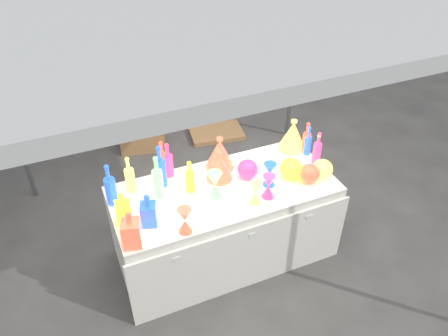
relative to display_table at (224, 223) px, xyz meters
name	(u,v)px	position (x,y,z in m)	size (l,w,h in m)	color
ground	(224,252)	(0.00, 0.01, -0.37)	(80.00, 80.00, 0.00)	#5B5954
display_table	(224,223)	(0.00, 0.00, 0.00)	(1.84, 0.83, 0.75)	white
cardboard_box_closed	(142,132)	(-0.23, 1.97, -0.19)	(0.52, 0.38, 0.38)	#B28050
cardboard_box_flat	(216,132)	(0.68, 1.86, -0.35)	(0.65, 0.46, 0.06)	#B28050
bottle_1	(110,184)	(-0.85, 0.18, 0.56)	(0.08, 0.08, 0.36)	#167C45
bottle_2	(162,159)	(-0.39, 0.36, 0.54)	(0.07, 0.07, 0.34)	orange
bottle_3	(168,160)	(-0.35, 0.35, 0.53)	(0.08, 0.08, 0.31)	#1B419F
bottle_4	(129,174)	(-0.68, 0.27, 0.54)	(0.08, 0.08, 0.32)	#12716A
bottle_5	(157,177)	(-0.50, 0.13, 0.56)	(0.08, 0.08, 0.37)	#C226B3
bottle_6	(190,176)	(-0.26, 0.09, 0.52)	(0.07, 0.07, 0.28)	#E05215
bottle_7	(160,166)	(-0.44, 0.24, 0.56)	(0.09, 0.09, 0.38)	#167C45
decanter_0	(123,208)	(-0.81, -0.06, 0.51)	(0.11, 0.11, 0.26)	#E05215
decanter_1	(131,229)	(-0.81, -0.30, 0.52)	(0.13, 0.13, 0.30)	orange
decanter_2	(148,210)	(-0.65, -0.15, 0.51)	(0.11, 0.11, 0.27)	#167C45
hourglass_0	(185,221)	(-0.44, -0.33, 0.48)	(0.10, 0.10, 0.21)	orange
hourglass_1	(268,186)	(0.27, -0.22, 0.48)	(0.10, 0.10, 0.20)	#1B419F
hourglass_2	(255,193)	(0.15, -0.24, 0.47)	(0.09, 0.09, 0.19)	#12716A
hourglass_3	(215,185)	(-0.10, -0.05, 0.49)	(0.11, 0.11, 0.23)	#C226B3
hourglass_5	(270,174)	(0.35, -0.09, 0.48)	(0.10, 0.10, 0.21)	#167C45
globe_0	(291,169)	(0.56, -0.07, 0.45)	(0.19, 0.19, 0.15)	#E05215
globe_1	(322,170)	(0.80, -0.17, 0.44)	(0.17, 0.17, 0.14)	#12716A
globe_2	(310,174)	(0.67, -0.18, 0.44)	(0.17, 0.17, 0.14)	orange
globe_3	(248,170)	(0.24, 0.07, 0.44)	(0.17, 0.17, 0.14)	#1B419F
lampshade_0	(220,152)	(0.08, 0.29, 0.52)	(0.24, 0.24, 0.29)	gold
lampshade_1	(219,165)	(0.02, 0.15, 0.51)	(0.22, 0.22, 0.26)	gold
lampshade_3	(293,134)	(0.78, 0.29, 0.52)	(0.25, 0.25, 0.29)	#12716A
bottle_8	(308,140)	(0.86, 0.16, 0.52)	(0.06, 0.06, 0.28)	#167C45
bottle_9	(307,138)	(0.86, 0.19, 0.53)	(0.07, 0.07, 0.31)	orange
bottle_10	(318,148)	(0.86, 0.01, 0.53)	(0.07, 0.07, 0.31)	#1B419F
bottle_11	(317,149)	(0.86, 0.02, 0.52)	(0.06, 0.06, 0.29)	#12716A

